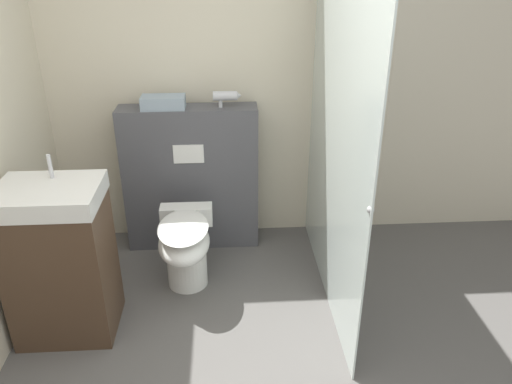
% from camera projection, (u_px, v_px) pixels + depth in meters
% --- Properties ---
extents(wall_back, '(8.00, 0.06, 2.50)m').
position_uv_depth(wall_back, '(223.00, 82.00, 3.70)').
color(wall_back, beige).
rests_on(wall_back, ground_plane).
extents(partition_panel, '(1.01, 0.24, 1.12)m').
position_uv_depth(partition_panel, '(191.00, 178.00, 3.81)').
color(partition_panel, '#4C4C51').
rests_on(partition_panel, ground_plane).
extents(shower_glass, '(0.04, 1.69, 2.19)m').
position_uv_depth(shower_glass, '(335.00, 141.00, 3.03)').
color(shower_glass, silver).
rests_on(shower_glass, ground_plane).
extents(toilet, '(0.37, 0.61, 0.52)m').
position_uv_depth(toilet, '(185.00, 246.00, 3.38)').
color(toilet, white).
rests_on(toilet, ground_plane).
extents(sink_vanity, '(0.57, 0.46, 1.11)m').
position_uv_depth(sink_vanity, '(61.00, 261.00, 2.93)').
color(sink_vanity, '#473323').
rests_on(sink_vanity, ground_plane).
extents(hair_drier, '(0.20, 0.07, 0.12)m').
position_uv_depth(hair_drier, '(226.00, 96.00, 3.53)').
color(hair_drier, '#B7B7BC').
rests_on(hair_drier, partition_panel).
extents(folded_towel, '(0.31, 0.16, 0.09)m').
position_uv_depth(folded_towel, '(163.00, 102.00, 3.52)').
color(folded_towel, '#8C9EAD').
rests_on(folded_towel, partition_panel).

